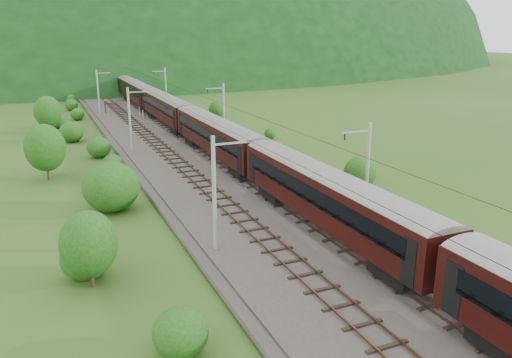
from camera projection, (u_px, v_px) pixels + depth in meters
name	position (u px, v px, depth m)	size (l,w,h in m)	color
ground	(294.00, 239.00, 37.16)	(600.00, 600.00, 0.00)	#2B4D18
railbed	(244.00, 197.00, 45.90)	(14.00, 220.00, 0.30)	#38332D
track_left	(219.00, 199.00, 44.92)	(2.40, 220.00, 0.27)	brown
track_right	(267.00, 192.00, 46.76)	(2.40, 220.00, 0.27)	brown
catenary_left	(130.00, 118.00, 61.64)	(2.54, 192.28, 8.00)	gray
catenary_right	(223.00, 112.00, 66.34)	(2.54, 192.28, 8.00)	gray
overhead_wires	(243.00, 123.00, 43.93)	(4.83, 198.00, 0.03)	black
mountain_main	(66.00, 60.00, 265.56)	(504.00, 360.00, 244.00)	black
train	(167.00, 104.00, 79.00)	(3.21, 178.17, 5.60)	black
hazard_post_near	(143.00, 115.00, 85.63)	(0.17, 0.17, 1.62)	red
hazard_post_far	(139.00, 111.00, 90.43)	(0.16, 0.16, 1.48)	red
signal	(105.00, 105.00, 92.42)	(0.27, 0.27, 2.43)	black
vegetation_left	(85.00, 185.00, 42.41)	(9.75, 149.78, 5.85)	#144412
vegetation_right	(382.00, 180.00, 47.33)	(5.08, 94.69, 2.87)	#144412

